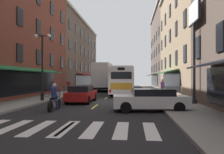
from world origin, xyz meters
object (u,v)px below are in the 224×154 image
at_px(box_truck, 104,77).
at_px(bicycle_near, 52,94).
at_px(billboard_sign, 194,26).
at_px(sedan_mid, 151,100).
at_px(transit_bus, 124,80).
at_px(bicycle_mid, 62,92).
at_px(motorcycle_rider, 54,99).
at_px(pedestrian_mid, 163,88).
at_px(street_lamp_twin, 42,64).
at_px(pedestrian_near, 68,85).
at_px(sedan_near, 82,94).

bearing_deg(box_truck, bicycle_near, -104.94).
xyz_separation_m(billboard_sign, sedan_mid, (-3.36, -3.08, -5.05)).
bearing_deg(transit_bus, bicycle_mid, -142.73).
height_order(billboard_sign, bicycle_mid, billboard_sign).
relative_size(transit_bus, motorcycle_rider, 5.88).
xyz_separation_m(motorcycle_rider, bicycle_near, (-2.90, 7.16, -0.21)).
relative_size(pedestrian_mid, street_lamp_twin, 0.32).
height_order(motorcycle_rider, bicycle_near, motorcycle_rider).
distance_m(billboard_sign, bicycle_mid, 14.52).
relative_size(motorcycle_rider, street_lamp_twin, 0.38).
xyz_separation_m(billboard_sign, street_lamp_twin, (-11.82, 0.94, -2.59)).
distance_m(transit_bus, motorcycle_rider, 14.99).
height_order(sedan_mid, pedestrian_near, pedestrian_near).
height_order(pedestrian_mid, street_lamp_twin, street_lamp_twin).
bearing_deg(bicycle_mid, motorcycle_rider, -74.12).
bearing_deg(sedan_mid, sedan_near, 140.87).
bearing_deg(sedan_mid, pedestrian_near, 121.80).
xyz_separation_m(billboard_sign, pedestrian_near, (-13.30, 12.95, -4.76)).
bearing_deg(billboard_sign, street_lamp_twin, 175.45).
xyz_separation_m(transit_bus, sedan_near, (-3.00, -10.02, -1.02)).
height_order(box_truck, sedan_near, box_truck).
bearing_deg(street_lamp_twin, bicycle_near, 95.69).
height_order(billboard_sign, sedan_mid, billboard_sign).
distance_m(motorcycle_rider, street_lamp_twin, 5.57).
height_order(transit_bus, pedestrian_near, transit_bus).
xyz_separation_m(sedan_mid, pedestrian_near, (-9.94, 16.04, 0.30)).
relative_size(motorcycle_rider, pedestrian_mid, 1.18).
bearing_deg(bicycle_near, street_lamp_twin, -84.31).
bearing_deg(motorcycle_rider, bicycle_near, 112.08).
relative_size(sedan_mid, street_lamp_twin, 0.83).
distance_m(pedestrian_mid, street_lamp_twin, 11.23).
height_order(box_truck, bicycle_near, box_truck).
relative_size(sedan_mid, bicycle_mid, 2.64).
relative_size(billboard_sign, pedestrian_mid, 4.24).
xyz_separation_m(transit_bus, pedestrian_mid, (4.01, -6.16, -0.66)).
height_order(sedan_near, motorcycle_rider, motorcycle_rider).
xyz_separation_m(sedan_mid, street_lamp_twin, (-8.46, 4.03, 2.47)).
bearing_deg(motorcycle_rider, street_lamp_twin, 121.53).
xyz_separation_m(sedan_near, sedan_mid, (5.23, -4.26, 0.00)).
distance_m(box_truck, street_lamp_twin, 15.51).
bearing_deg(box_truck, street_lamp_twin, -101.14).
distance_m(box_truck, pedestrian_mid, 13.29).
bearing_deg(street_lamp_twin, pedestrian_mid, 21.78).
distance_m(box_truck, bicycle_mid, 10.37).
bearing_deg(bicycle_near, pedestrian_near, 97.46).
bearing_deg(pedestrian_near, sedan_near, -157.78).
relative_size(bicycle_mid, pedestrian_near, 1.06).
height_order(sedan_near, sedan_mid, sedan_near).
bearing_deg(transit_bus, bicycle_near, -131.54).
bearing_deg(pedestrian_mid, bicycle_near, -41.98).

